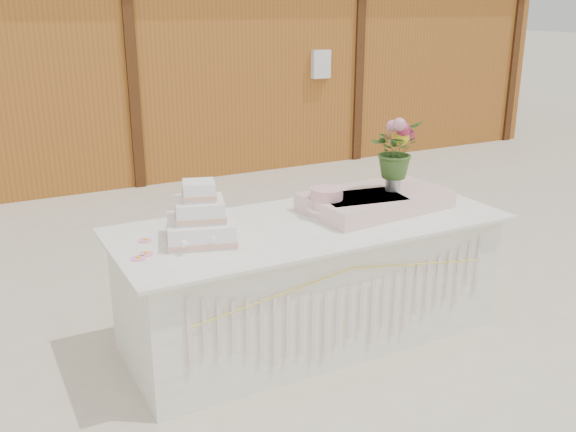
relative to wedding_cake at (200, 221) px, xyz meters
The scene contains 9 objects.
ground 1.13m from the wedding_cake, ahead, with size 80.00×80.00×0.00m, color beige.
barn 6.07m from the wedding_cake, 83.42° to the left, with size 12.60×4.60×3.30m.
cake_table 0.86m from the wedding_cake, ahead, with size 2.40×1.00×0.77m.
wedding_cake is the anchor object (origin of this frame).
pink_cake_stand 0.83m from the wedding_cake, ahead, with size 0.25×0.25×0.18m.
satin_runner 1.20m from the wedding_cake, ahead, with size 0.91×0.53×0.12m, color beige.
flower_vase 1.31m from the wedding_cake, ahead, with size 0.10×0.10×0.13m, color #A4A4A9.
bouquet 1.35m from the wedding_cake, ahead, with size 0.32×0.28×0.36m, color #395C24.
loose_flowers 0.36m from the wedding_cake, behind, with size 0.15×0.37×0.02m, color pink, non-canonical shape.
Camera 1 is at (-1.84, -3.19, 2.03)m, focal length 40.00 mm.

